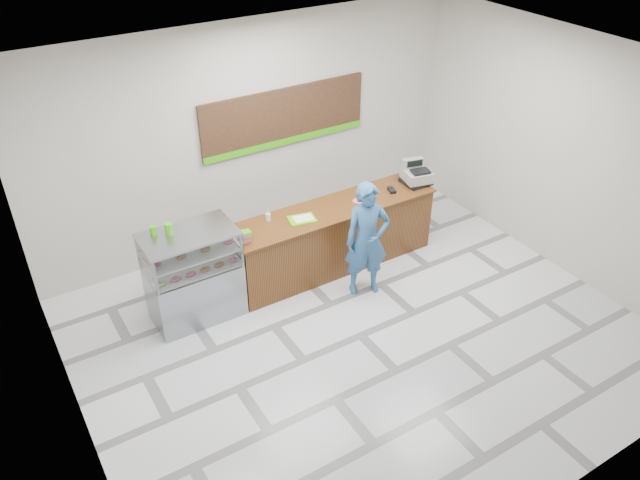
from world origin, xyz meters
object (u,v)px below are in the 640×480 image
display_case (193,275)px  sales_counter (333,237)px  serving_tray (302,219)px  cash_register (416,175)px  customer (367,240)px

display_case → sales_counter: bearing=0.0°
display_case → serving_tray: (1.66, -0.05, 0.37)m
cash_register → serving_tray: (-2.06, -0.03, -0.13)m
cash_register → customer: size_ratio=0.28×
display_case → cash_register: cash_register is taller
sales_counter → display_case: display_case is taller
customer → serving_tray: bearing=152.1°
sales_counter → display_case: (-2.22, -0.00, 0.16)m
cash_register → serving_tray: bearing=-166.2°
sales_counter → customer: bearing=-84.6°
customer → sales_counter: bearing=115.3°
customer → cash_register: bearing=46.9°
display_case → cash_register: 3.75m
sales_counter → serving_tray: serving_tray is taller
display_case → serving_tray: bearing=-1.7°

